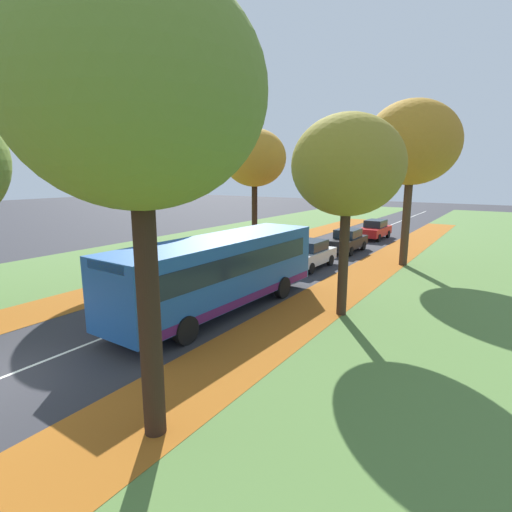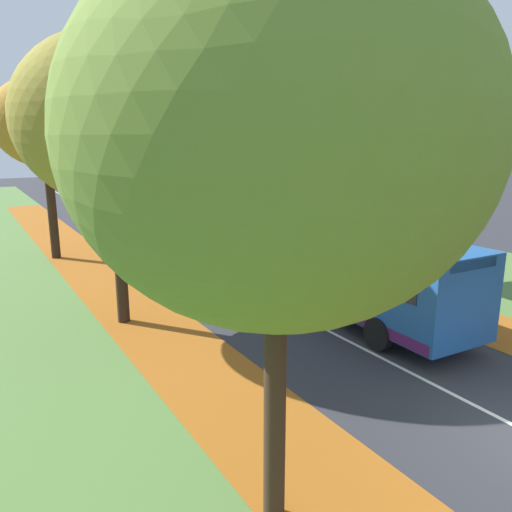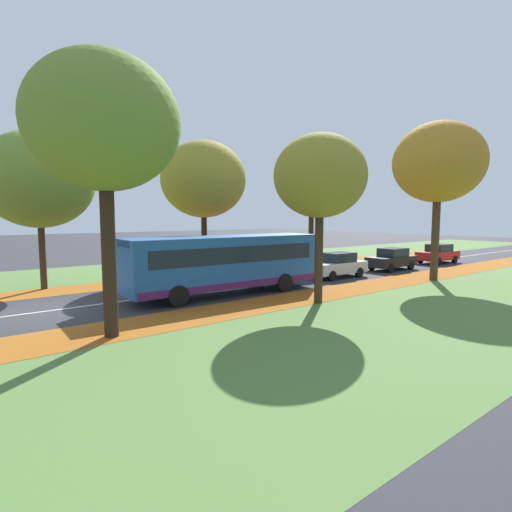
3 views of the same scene
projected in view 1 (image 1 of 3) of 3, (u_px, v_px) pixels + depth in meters
The scene contains 14 objects.
grass_verge_left at pixel (205, 244), 31.82m from camera, with size 12.00×90.00×0.01m, color #517538.
leaf_litter_left at pixel (200, 265), 24.43m from camera, with size 2.80×60.00×0.00m, color #9E5619.
grass_verge_right at pixel (462, 275), 21.99m from camera, with size 12.00×90.00×0.01m, color #517538.
leaf_litter_right at pixel (343, 288), 19.52m from camera, with size 2.80×60.00×0.00m, color #9E5619.
road_centre_line at pixel (310, 257), 26.90m from camera, with size 0.12×80.00×0.01m, color silver.
tree_left_near at pixel (148, 155), 20.99m from camera, with size 5.73×5.73×9.04m.
tree_left_mid at pixel (255, 158), 29.91m from camera, with size 4.75×4.75×8.79m.
tree_right_nearest at pixel (137, 94), 7.22m from camera, with size 4.79×4.79×9.08m.
tree_right_near at pixel (348, 166), 14.68m from camera, with size 4.17×4.17×7.65m.
tree_right_mid at pixel (412, 143), 23.00m from camera, with size 5.37×5.37×9.66m.
bus at pixel (220, 270), 15.98m from camera, with size 2.90×10.47×2.98m.
car_silver_lead at pixel (309, 254), 23.57m from camera, with size 1.86×4.24×1.62m.
car_black_following at pixel (347, 240), 28.46m from camera, with size 1.80×4.21×1.62m.
car_red_third_in_line at pixel (375, 229), 34.15m from camera, with size 1.87×4.24×1.62m.
Camera 1 is at (11.28, -4.09, 5.45)m, focal length 28.00 mm.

